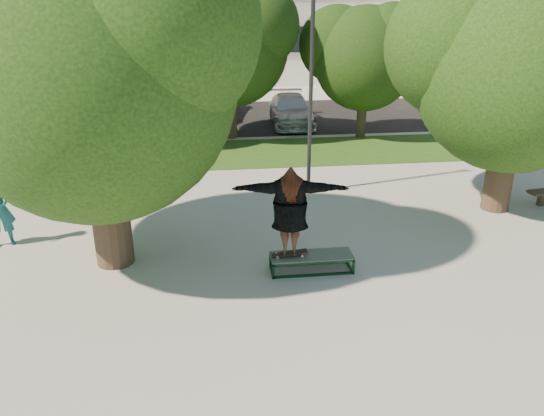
{
  "coord_description": "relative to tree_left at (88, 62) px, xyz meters",
  "views": [
    {
      "loc": [
        -2.0,
        -10.09,
        5.65
      ],
      "look_at": [
        -0.67,
        0.6,
        1.31
      ],
      "focal_mm": 35.0,
      "sensor_mm": 36.0,
      "label": 1
    }
  ],
  "objects": [
    {
      "name": "car_grey",
      "position": [
        2.29,
        15.22,
        -3.7
      ],
      "size": [
        3.41,
        5.59,
        1.45
      ],
      "primitive_type": "imported",
      "rotation": [
        0.0,
        0.0,
        -0.2
      ],
      "color": "#59585E",
      "rests_on": "asphalt_strip"
    },
    {
      "name": "tree_right",
      "position": [
        10.21,
        1.99,
        -0.33
      ],
      "size": [
        6.24,
        5.33,
        6.51
      ],
      "color": "#38281E",
      "rests_on": "ground"
    },
    {
      "name": "bg_tree_mid",
      "position": [
        3.22,
        10.98,
        -0.41
      ],
      "size": [
        5.76,
        4.92,
        6.24
      ],
      "color": "#38281E",
      "rests_on": "ground"
    },
    {
      "name": "tree_left",
      "position": [
        0.0,
        0.0,
        0.0
      ],
      "size": [
        6.96,
        5.95,
        7.12
      ],
      "color": "#38281E",
      "rests_on": "ground"
    },
    {
      "name": "ground",
      "position": [
        4.29,
        -1.09,
        -4.42
      ],
      "size": [
        120.0,
        120.0,
        0.0
      ],
      "primitive_type": "plane",
      "color": "#A6A298",
      "rests_on": "ground"
    },
    {
      "name": "skater_rig",
      "position": [
        3.94,
        -1.03,
        -2.99
      ],
      "size": [
        2.47,
        0.96,
        2.04
      ],
      "rotation": [
        0.0,
        0.0,
        3.01
      ],
      "color": "white",
      "rests_on": "grind_box"
    },
    {
      "name": "grass_strip",
      "position": [
        5.29,
        8.41,
        -4.41
      ],
      "size": [
        30.0,
        4.0,
        0.02
      ],
      "primitive_type": "cube",
      "color": "#204614",
      "rests_on": "ground"
    },
    {
      "name": "asphalt_strip",
      "position": [
        4.29,
        14.91,
        -4.42
      ],
      "size": [
        40.0,
        8.0,
        0.01
      ],
      "primitive_type": "cube",
      "color": "black",
      "rests_on": "ground"
    },
    {
      "name": "car_silver_b",
      "position": [
        6.21,
        13.12,
        -3.75
      ],
      "size": [
        2.03,
        4.67,
        1.34
      ],
      "primitive_type": "imported",
      "rotation": [
        0.0,
        0.0,
        -0.03
      ],
      "color": "#BABBBF",
      "rests_on": "asphalt_strip"
    },
    {
      "name": "grind_box",
      "position": [
        4.43,
        -1.03,
        -4.23
      ],
      "size": [
        1.8,
        0.6,
        0.38
      ],
      "color": "#11341C",
      "rests_on": "ground"
    },
    {
      "name": "side_building",
      "position": [
        22.29,
        20.91,
        -0.42
      ],
      "size": [
        15.0,
        10.0,
        8.0
      ],
      "primitive_type": "cube",
      "color": "beige",
      "rests_on": "ground"
    },
    {
      "name": "bg_tree_left",
      "position": [
        -2.28,
        9.98,
        -0.69
      ],
      "size": [
        5.28,
        4.51,
        5.77
      ],
      "color": "#38281E",
      "rests_on": "ground"
    },
    {
      "name": "lamppost",
      "position": [
        5.29,
        3.91,
        -1.27
      ],
      "size": [
        0.25,
        0.15,
        6.11
      ],
      "color": "#2D2D30",
      "rests_on": "ground"
    },
    {
      "name": "bg_tree_right",
      "position": [
        8.73,
        10.47,
        -0.93
      ],
      "size": [
        5.04,
        4.31,
        5.43
      ],
      "color": "#38281E",
      "rests_on": "ground"
    },
    {
      "name": "car_dark",
      "position": [
        -0.71,
        15.41,
        -3.72
      ],
      "size": [
        1.65,
        4.31,
        1.4
      ],
      "primitive_type": "imported",
      "rotation": [
        0.0,
        0.0,
        0.04
      ],
      "color": "black",
      "rests_on": "asphalt_strip"
    },
    {
      "name": "car_silver_a",
      "position": [
        0.22,
        12.87,
        -3.63
      ],
      "size": [
        2.14,
        4.74,
        1.58
      ],
      "primitive_type": "imported",
      "rotation": [
        0.0,
        0.0,
        0.06
      ],
      "color": "#B6B7BB",
      "rests_on": "asphalt_strip"
    }
  ]
}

